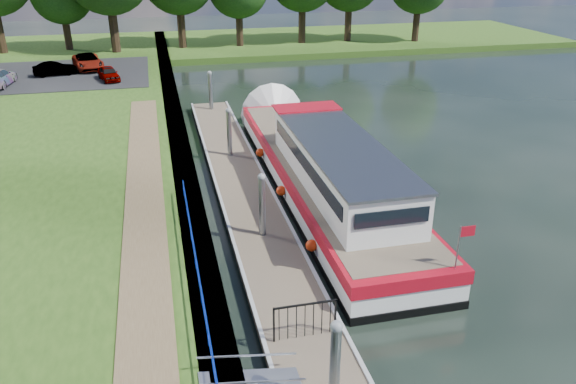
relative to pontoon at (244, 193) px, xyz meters
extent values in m
cube|color=#473D2D|center=(-2.55, 2.00, 0.20)|extent=(1.10, 90.00, 0.78)
cube|color=#2A4B15|center=(12.00, 39.00, 0.12)|extent=(60.00, 18.00, 0.60)
cube|color=brown|center=(-4.40, -5.00, 0.62)|extent=(1.60, 40.00, 0.05)
cube|color=black|center=(-11.00, 25.00, 0.62)|extent=(14.00, 12.00, 0.06)
cube|color=#0C2DBF|center=(-2.75, -10.00, 1.29)|extent=(0.04, 18.00, 0.04)
cube|color=#0C2DBF|center=(-2.75, -10.00, 0.94)|extent=(0.03, 18.00, 0.03)
cylinder|color=#0C2DBF|center=(-2.75, -11.00, 0.95)|extent=(0.04, 0.04, 0.72)
cylinder|color=#0C2DBF|center=(-2.75, -9.00, 0.95)|extent=(0.04, 0.04, 0.72)
cylinder|color=#0C2DBF|center=(-2.75, -7.00, 0.95)|extent=(0.04, 0.04, 0.72)
cylinder|color=#0C2DBF|center=(-2.75, -5.00, 0.95)|extent=(0.04, 0.04, 0.72)
cylinder|color=#0C2DBF|center=(-2.75, -3.00, 0.95)|extent=(0.04, 0.04, 0.72)
cylinder|color=#0C2DBF|center=(-2.75, -1.00, 0.95)|extent=(0.04, 0.04, 0.72)
cube|color=brown|center=(0.00, 0.00, 0.10)|extent=(2.50, 30.00, 0.24)
cube|color=#9EA0A3|center=(0.00, -12.00, -0.13)|extent=(2.30, 5.00, 0.30)
cube|color=#9EA0A3|center=(0.00, -4.00, -0.13)|extent=(2.30, 5.00, 0.30)
cube|color=#9EA0A3|center=(0.00, 4.00, -0.13)|extent=(2.30, 5.00, 0.30)
cube|color=#9EA0A3|center=(0.00, 12.00, -0.13)|extent=(2.30, 5.00, 0.30)
cube|color=#9EA0A3|center=(1.19, 0.00, 0.25)|extent=(0.12, 30.00, 0.06)
cube|color=#9EA0A3|center=(-1.19, 0.00, 0.25)|extent=(0.12, 30.00, 0.06)
cylinder|color=gray|center=(0.00, -13.50, 0.92)|extent=(0.26, 0.26, 3.40)
sphere|color=gray|center=(0.00, -13.50, 2.62)|extent=(0.30, 0.30, 0.30)
cylinder|color=gray|center=(0.00, -4.50, 0.92)|extent=(0.26, 0.26, 3.40)
sphere|color=gray|center=(0.00, -4.50, 2.62)|extent=(0.30, 0.30, 0.30)
cylinder|color=gray|center=(0.00, 4.50, 0.92)|extent=(0.26, 0.26, 3.40)
sphere|color=gray|center=(0.00, 4.50, 2.62)|extent=(0.30, 0.30, 0.30)
cylinder|color=gray|center=(0.00, 13.50, 0.92)|extent=(0.26, 0.26, 3.40)
sphere|color=gray|center=(0.00, 13.50, 2.62)|extent=(0.30, 0.30, 0.30)
cube|color=#A5A8AD|center=(-1.85, -12.50, 0.42)|extent=(2.58, 1.00, 0.43)
cube|color=#A5A8AD|center=(-1.85, -12.98, 0.92)|extent=(2.58, 0.04, 0.41)
cube|color=#A5A8AD|center=(-1.85, -12.02, 0.92)|extent=(2.58, 0.04, 0.41)
cube|color=black|center=(-0.90, -10.80, 0.80)|extent=(0.05, 0.05, 1.15)
cube|color=black|center=(0.90, -10.80, 0.80)|extent=(0.05, 0.05, 1.15)
cube|color=black|center=(0.00, -10.80, 1.34)|extent=(1.85, 0.05, 0.05)
cube|color=black|center=(-0.75, -10.80, 0.80)|extent=(0.02, 0.02, 1.10)
cube|color=black|center=(-0.50, -10.80, 0.80)|extent=(0.02, 0.02, 1.10)
cube|color=black|center=(-0.25, -10.80, 0.80)|extent=(0.02, 0.02, 1.10)
cube|color=black|center=(0.00, -10.80, 0.80)|extent=(0.02, 0.02, 1.10)
cube|color=black|center=(0.25, -10.80, 0.80)|extent=(0.02, 0.02, 1.10)
cube|color=black|center=(0.50, -10.80, 0.80)|extent=(0.02, 0.02, 1.10)
cube|color=black|center=(0.75, -10.80, 0.80)|extent=(0.02, 0.02, 1.10)
cube|color=black|center=(3.60, -0.20, -0.16)|extent=(4.00, 20.00, 0.55)
cube|color=silver|center=(3.60, -0.20, 0.44)|extent=(3.96, 19.90, 0.65)
cube|color=#A20B19|center=(3.60, -0.20, 1.00)|extent=(4.04, 20.00, 0.48)
cube|color=brown|center=(3.60, -0.20, 1.24)|extent=(3.68, 19.20, 0.04)
cone|color=silver|center=(3.60, 10.20, 0.37)|extent=(4.00, 1.50, 4.00)
cube|color=silver|center=(3.60, -2.70, 2.12)|extent=(3.00, 11.00, 1.75)
cube|color=gray|center=(3.60, -2.70, 3.04)|extent=(3.10, 11.20, 0.10)
cube|color=black|center=(2.08, -2.70, 2.37)|extent=(0.04, 10.00, 0.55)
cube|color=black|center=(5.12, -2.70, 2.37)|extent=(0.04, 10.00, 0.55)
cube|color=black|center=(3.60, 2.85, 2.37)|extent=(2.60, 0.04, 0.55)
cube|color=black|center=(3.60, -8.25, 2.37)|extent=(2.60, 0.04, 0.55)
cube|color=#A20B19|center=(3.60, 2.50, 3.12)|extent=(3.20, 1.60, 0.06)
cylinder|color=gray|center=(5.10, -9.90, 1.97)|extent=(0.05, 0.05, 1.50)
cube|color=#A20B19|center=(5.35, -9.90, 2.52)|extent=(0.50, 0.02, 0.35)
sphere|color=red|center=(1.48, -6.20, 0.47)|extent=(0.44, 0.44, 0.44)
sphere|color=red|center=(1.48, -1.20, 0.47)|extent=(0.44, 0.44, 0.44)
sphere|color=red|center=(1.48, 3.80, 0.47)|extent=(0.44, 0.44, 0.44)
imported|color=#594C47|center=(2.40, -5.96, 2.12)|extent=(0.57, 0.72, 1.72)
cylinder|color=#332316|center=(-11.50, 36.87, 1.97)|extent=(0.70, 0.70, 3.10)
cylinder|color=#332316|center=(-6.89, 34.36, 2.56)|extent=(0.84, 0.84, 4.29)
cylinder|color=#332316|center=(-0.41, 36.36, 2.33)|extent=(0.79, 0.79, 3.83)
cylinder|color=#332316|center=(5.49, 36.09, 2.05)|extent=(0.72, 0.72, 3.26)
cylinder|color=#332316|center=(12.25, 36.38, 2.30)|extent=(0.78, 0.78, 3.77)
cylinder|color=#332316|center=(17.42, 36.40, 2.24)|extent=(0.77, 0.77, 3.65)
cylinder|color=#332316|center=(24.52, 34.52, 2.12)|extent=(0.74, 0.74, 3.41)
imported|color=#999999|center=(-6.96, 21.81, 1.18)|extent=(2.02, 3.33, 1.06)
imported|color=#999999|center=(-11.22, 24.53, 1.19)|extent=(3.44, 1.86, 1.08)
imported|color=#999999|center=(-8.84, 26.40, 1.29)|extent=(3.07, 4.92, 1.27)
camera|label=1|loc=(-3.46, -23.29, 10.64)|focal=35.00mm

